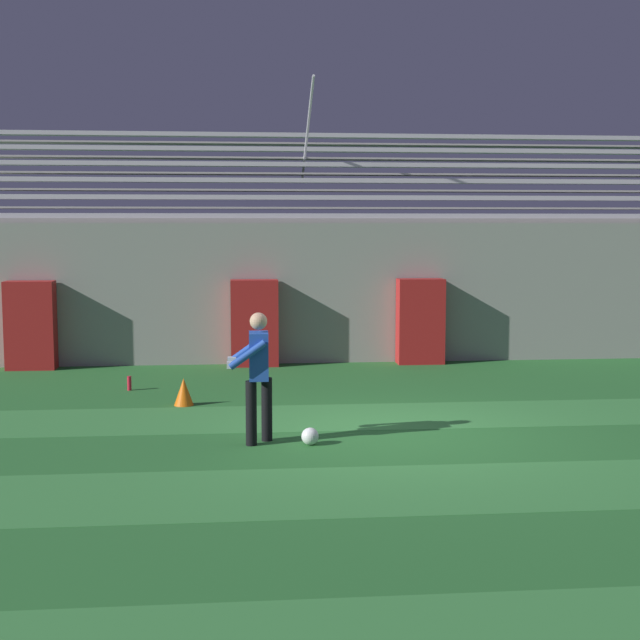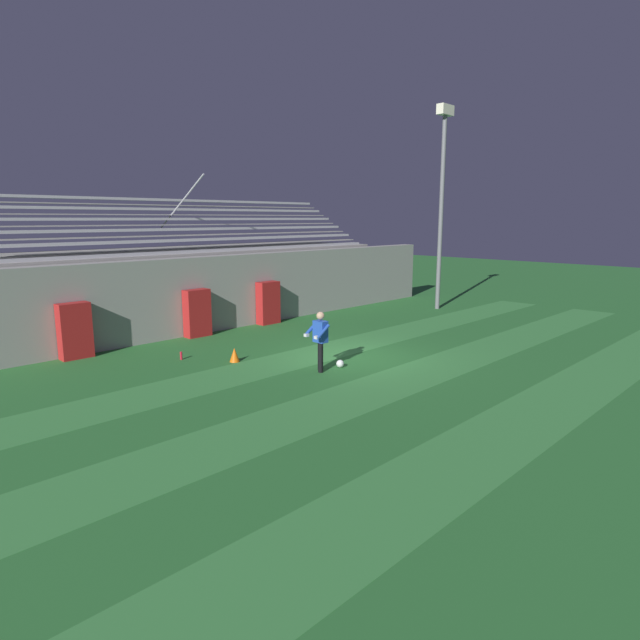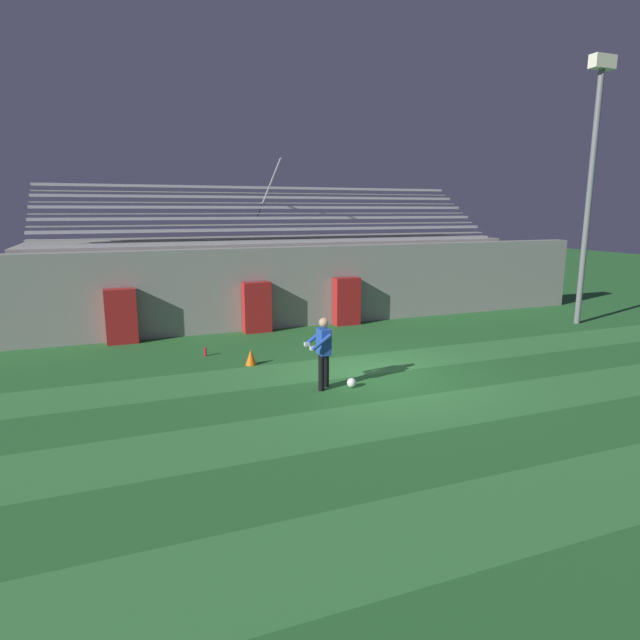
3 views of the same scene
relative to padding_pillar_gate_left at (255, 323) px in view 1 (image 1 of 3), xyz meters
The scene contains 12 objects.
ground_plane 6.23m from the padding_pillar_gate_left, 74.49° to the right, with size 80.00×80.00×0.00m, color #286B2D.
turf_stripe_mid 8.59m from the padding_pillar_gate_left, 78.86° to the right, with size 28.00×1.78×0.01m, color #38843D.
turf_stripe_far 5.16m from the padding_pillar_gate_left, 71.09° to the right, with size 28.00×1.78×0.01m, color #38843D.
back_wall 1.83m from the padding_pillar_gate_left, 18.42° to the left, with size 24.00×0.60×2.80m, color #999691.
padding_pillar_gate_left is the anchor object (origin of this frame).
padding_pillar_gate_right 3.30m from the padding_pillar_gate_left, ahead, with size 0.92×0.44×1.70m, color #B21E1E.
padding_pillar_far_left 4.28m from the padding_pillar_gate_left, behind, with size 0.92×0.44×1.70m, color #B21E1E.
bleacher_stand 3.70m from the padding_pillar_gate_left, 63.01° to the left, with size 18.00×4.75×5.83m.
goalkeeper 6.25m from the padding_pillar_gate_left, 90.86° to the right, with size 0.57×0.58×1.67m.
soccer_ball 6.48m from the padding_pillar_gate_left, 85.03° to the right, with size 0.22×0.22×0.22m, color white.
traffic_cone 3.99m from the padding_pillar_gate_left, 107.29° to the right, with size 0.30×0.30×0.42m, color orange.
water_bottle 3.32m from the padding_pillar_gate_left, 131.64° to the right, with size 0.07×0.07×0.24m, color red.
Camera 1 is at (-2.00, -11.43, 2.76)m, focal length 50.00 mm.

